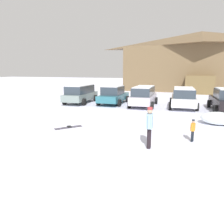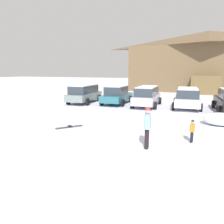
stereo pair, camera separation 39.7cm
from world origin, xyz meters
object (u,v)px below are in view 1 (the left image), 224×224
parked_silver_wagon (144,96)px  skier_child_in_orange_jacket (193,129)px  parked_grey_wagon (80,93)px  skier_adult_in_blue_parka (149,125)px  ski_lodge (200,61)px  parked_teal_hatchback (113,95)px  pair_of_skis (69,127)px  plowed_snow_pile (218,118)px  parked_white_suv (183,97)px

parked_silver_wagon → skier_child_in_orange_jacket: size_ratio=4.92×
parked_grey_wagon → skier_adult_in_blue_parka: 13.17m
ski_lodge → skier_adult_in_blue_parka: ski_lodge is taller
parked_silver_wagon → ski_lodge: bearing=75.3°
parked_teal_hatchback → pair_of_skis: (0.70, -8.94, -0.82)m
parked_teal_hatchback → skier_adult_in_blue_parka: (5.41, -10.54, 0.10)m
ski_lodge → parked_silver_wagon: 18.57m
parked_silver_wagon → skier_adult_in_blue_parka: parked_silver_wagon is taller
ski_lodge → parked_grey_wagon: ski_lodge is taller
ski_lodge → parked_teal_hatchback: (-7.53, -17.39, -3.58)m
ski_lodge → plowed_snow_pile: (0.87, -22.63, -4.07)m
pair_of_skis → ski_lodge: bearing=75.4°
parked_teal_hatchback → plowed_snow_pile: parked_teal_hatchback is taller
parked_white_suv → pair_of_skis: (-5.50, -9.01, -0.88)m
ski_lodge → parked_silver_wagon: size_ratio=4.60×
skier_child_in_orange_jacket → plowed_snow_pile: bearing=70.5°
parked_teal_hatchback → parked_silver_wagon: parked_silver_wagon is taller
parked_teal_hatchback → plowed_snow_pile: 9.91m
ski_lodge → parked_silver_wagon: (-4.63, -17.64, -3.50)m
parked_grey_wagon → parked_silver_wagon: 6.06m
parked_white_suv → plowed_snow_pile: size_ratio=2.41×
parked_silver_wagon → pair_of_skis: (-2.21, -8.70, -0.90)m
parked_silver_wagon → plowed_snow_pile: parked_silver_wagon is taller
parked_grey_wagon → parked_white_suv: size_ratio=1.01×
parked_grey_wagon → parked_silver_wagon: size_ratio=0.97×
parked_grey_wagon → parked_white_suv: parked_grey_wagon is taller
ski_lodge → skier_child_in_orange_jacket: bearing=-91.1°
skier_child_in_orange_jacket → pair_of_skis: skier_child_in_orange_jacket is taller
parked_silver_wagon → parked_white_suv: size_ratio=1.04×
parked_grey_wagon → parked_white_suv: bearing=3.7°
parked_white_suv → pair_of_skis: bearing=-121.4°
parked_white_suv → pair_of_skis: size_ratio=3.42×
parked_white_suv → skier_adult_in_blue_parka: bearing=-94.2°
pair_of_skis → plowed_snow_pile: bearing=25.7°
ski_lodge → parked_white_suv: bearing=-94.4°
ski_lodge → pair_of_skis: ski_lodge is taller
ski_lodge → parked_teal_hatchback: 19.29m
parked_teal_hatchback → ski_lodge: bearing=66.6°
parked_teal_hatchback → skier_child_in_orange_jacket: size_ratio=4.58×
parked_white_suv → plowed_snow_pile: parked_white_suv is taller
parked_silver_wagon → pair_of_skis: size_ratio=3.55×
skier_adult_in_blue_parka → plowed_snow_pile: bearing=60.6°
parked_silver_wagon → pair_of_skis: parked_silver_wagon is taller
parked_grey_wagon → parked_white_suv: 9.37m
skier_child_in_orange_jacket → pair_of_skis: (-6.34, 0.14, -0.54)m
ski_lodge → parked_silver_wagon: ski_lodge is taller
parked_silver_wagon → skier_adult_in_blue_parka: 10.59m
skier_child_in_orange_jacket → pair_of_skis: bearing=178.7°
parked_grey_wagon → parked_teal_hatchback: bearing=9.5°
parked_white_suv → skier_adult_in_blue_parka: (-0.78, -10.61, 0.04)m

